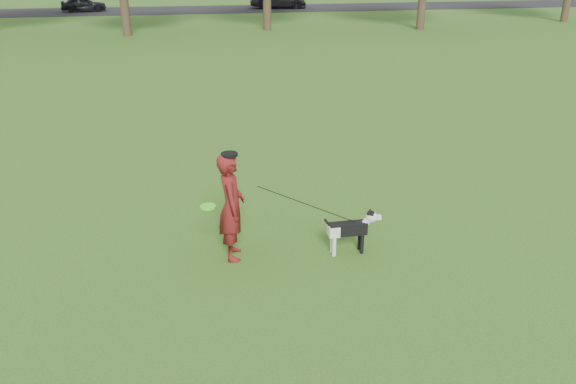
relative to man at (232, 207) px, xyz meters
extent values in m
plane|color=#285116|center=(0.67, 0.11, -0.82)|extent=(120.00, 120.00, 0.00)
cube|color=black|center=(0.67, 40.11, -0.81)|extent=(120.00, 7.00, 0.02)
imported|color=maroon|center=(0.00, 0.00, 0.00)|extent=(0.43, 0.62, 1.64)
cube|color=black|center=(1.72, -0.22, -0.41)|extent=(0.58, 0.18, 0.19)
cube|color=silver|center=(1.50, -0.22, -0.42)|extent=(0.16, 0.18, 0.17)
cylinder|color=silver|center=(1.50, -0.28, -0.66)|extent=(0.06, 0.06, 0.31)
cylinder|color=silver|center=(1.50, -0.16, -0.66)|extent=(0.06, 0.06, 0.31)
cylinder|color=black|center=(1.94, -0.28, -0.66)|extent=(0.06, 0.06, 0.31)
cylinder|color=black|center=(1.94, -0.16, -0.66)|extent=(0.06, 0.06, 0.31)
cylinder|color=silver|center=(1.98, -0.22, -0.37)|extent=(0.19, 0.12, 0.20)
sphere|color=silver|center=(2.08, -0.22, -0.25)|extent=(0.18, 0.18, 0.18)
sphere|color=black|center=(2.07, -0.22, -0.21)|extent=(0.14, 0.14, 0.14)
cube|color=silver|center=(2.18, -0.22, -0.27)|extent=(0.12, 0.07, 0.06)
sphere|color=black|center=(2.24, -0.22, -0.27)|extent=(0.04, 0.04, 0.04)
cone|color=black|center=(2.07, -0.27, -0.16)|extent=(0.06, 0.06, 0.07)
cone|color=black|center=(2.07, -0.17, -0.16)|extent=(0.06, 0.06, 0.07)
cylinder|color=black|center=(1.44, -0.22, -0.35)|extent=(0.20, 0.04, 0.26)
cylinder|color=black|center=(1.92, -0.22, -0.36)|extent=(0.13, 0.13, 0.02)
imported|color=black|center=(-7.58, 40.11, -0.23)|extent=(3.50, 1.83, 1.14)
imported|color=black|center=(7.67, 40.11, -0.13)|extent=(4.82, 2.43, 1.34)
cylinder|color=#46F61F|center=(-0.34, -0.08, 0.07)|extent=(0.23, 0.23, 0.02)
cylinder|color=black|center=(0.00, 0.00, 0.81)|extent=(0.24, 0.24, 0.04)
camera|label=1|loc=(-0.59, -7.48, 3.43)|focal=35.00mm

